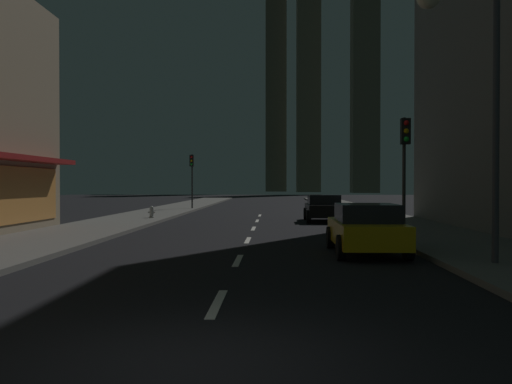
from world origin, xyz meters
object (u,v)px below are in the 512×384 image
fire_hydrant_far_left (152,212)px  street_lamp_right (461,55)px  traffic_light_far_left (192,169)px  traffic_light_near_right (405,150)px  car_parked_near (366,228)px  car_parked_far (324,208)px

fire_hydrant_far_left → street_lamp_right: size_ratio=0.10×
traffic_light_far_left → street_lamp_right: 31.35m
traffic_light_near_right → street_lamp_right: bearing=-91.1°
car_parked_near → fire_hydrant_far_left: car_parked_near is taller
car_parked_far → street_lamp_right: size_ratio=0.64×
car_parked_near → car_parked_far: (0.00, 13.86, 0.00)m
traffic_light_near_right → traffic_light_far_left: 25.71m
car_parked_far → fire_hydrant_far_left: size_ratio=6.48×
traffic_light_near_right → traffic_light_far_left: same height
car_parked_near → car_parked_far: bearing=90.0°
fire_hydrant_far_left → traffic_light_far_left: traffic_light_far_left is taller
car_parked_far → traffic_light_near_right: bearing=-79.7°
car_parked_far → traffic_light_far_left: 15.89m
traffic_light_far_left → street_lamp_right: (10.88, -29.34, 1.87)m
traffic_light_far_left → street_lamp_right: size_ratio=0.64×
car_parked_far → traffic_light_near_right: 10.90m
fire_hydrant_far_left → traffic_light_near_right: 16.11m
car_parked_near → car_parked_far: 13.86m
car_parked_far → traffic_light_far_left: traffic_light_far_left is taller
car_parked_near → street_lamp_right: bearing=-56.6°
car_parked_near → traffic_light_far_left: (-9.10, 26.65, 2.45)m
fire_hydrant_far_left → traffic_light_near_right: (11.40, -11.05, 2.74)m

